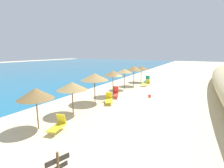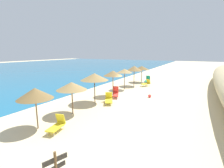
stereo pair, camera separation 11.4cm
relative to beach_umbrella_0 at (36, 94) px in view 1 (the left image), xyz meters
name	(u,v)px [view 1 (the left image)]	position (x,y,z in m)	size (l,w,h in m)	color
ground_plane	(132,97)	(9.73, -2.41, -2.28)	(160.00, 160.00, 0.00)	beige
beach_umbrella_0	(36,94)	(0.00, 0.00, 0.00)	(2.16, 2.16, 2.62)	brown
beach_umbrella_1	(72,86)	(3.04, -0.17, -0.07)	(2.32, 2.32, 2.51)	brown
beach_umbrella_2	(95,77)	(6.31, -0.03, 0.20)	(2.61, 2.61, 2.81)	brown
beach_umbrella_3	(113,73)	(9.29, -0.39, 0.22)	(2.04, 2.04, 2.79)	brown
beach_umbrella_4	(124,71)	(12.79, -0.18, 0.13)	(1.97, 1.97, 2.66)	brown
beach_umbrella_5	(134,68)	(15.58, -0.39, 0.23)	(2.21, 2.21, 2.86)	brown
beach_umbrella_6	(141,68)	(18.99, -0.35, 0.01)	(2.33, 2.33, 2.58)	brown
lounge_chair_0	(116,93)	(8.99, -0.89, -1.85)	(1.63, 1.18, 1.12)	red
lounge_chair_1	(146,83)	(16.27, -1.98, -1.86)	(1.48, 1.19, 0.94)	yellow
lounge_chair_2	(109,99)	(6.80, -1.27, -1.91)	(1.76, 1.38, 0.95)	yellow
lounge_chair_3	(147,80)	(18.85, -1.36, -1.84)	(1.66, 0.73, 1.07)	#199972
lounge_chair_4	(58,125)	(0.34, -1.33, -1.87)	(1.39, 0.84, 0.98)	yellow
beach_ball	(150,96)	(10.53, -4.13, -2.11)	(0.35, 0.35, 0.35)	red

